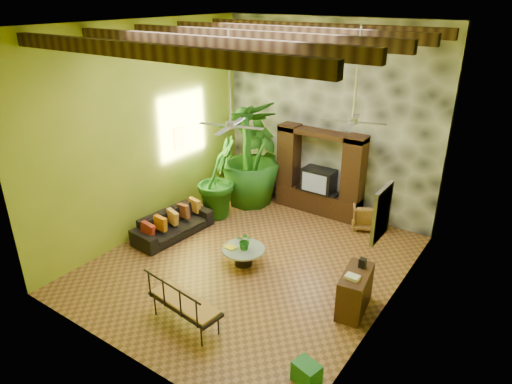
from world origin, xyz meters
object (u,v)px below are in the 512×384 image
Objects in this scene: wicker_armchair at (367,215)px; tall_plant_c at (249,153)px; tall_plant_b at (218,178)px; iron_bench at (182,302)px; entertainment_center at (319,178)px; ceiling_fan_back at (354,111)px; tall_plant_a at (260,157)px; coffee_table at (244,254)px; green_bin at (307,373)px; ceiling_fan_front at (230,115)px; side_console at (355,292)px; sofa at (173,224)px.

wicker_armchair is 3.53m from tall_plant_c.
wicker_armchair is 0.34× the size of tall_plant_b.
entertainment_center is at bearing 98.95° from iron_bench.
tall_plant_a is (-3.51, 1.95, -2.23)m from ceiling_fan_back.
green_bin is at bearing -37.90° from coffee_table.
ceiling_fan_front is (-0.20, -3.54, 2.44)m from entertainment_center.
tall_plant_a reaches higher than side_console.
ceiling_fan_front is at bearing -44.26° from tall_plant_b.
sofa is (-2.30, -3.22, -0.67)m from entertainment_center.
green_bin is at bearing 77.55° from wicker_armchair.
coffee_table is at bearing -91.75° from entertainment_center.
ceiling_fan_back is at bearing 75.94° from iron_bench.
ceiling_fan_front is at bearing -138.37° from ceiling_fan_back.
tall_plant_a is 0.67m from tall_plant_c.
ceiling_fan_front is at bearing -113.21° from coffee_table.
tall_plant_c reaches higher than entertainment_center.
wicker_armchair is (1.65, 3.41, -3.07)m from ceiling_fan_front.
side_console reaches higher than coffee_table.
tall_plant_c reaches higher than coffee_table.
wicker_armchair is (1.45, -0.13, -0.63)m from entertainment_center.
ceiling_fan_front is 0.79× the size of tall_plant_a.
tall_plant_a is (0.39, 3.24, 0.87)m from sofa.
green_bin is (4.56, -5.46, -1.00)m from tall_plant_a.
tall_plant_a reaches higher than coffee_table.
entertainment_center is 5.91× the size of green_bin.
tall_plant_c is (-1.66, 2.95, -1.93)m from ceiling_fan_front.
tall_plant_b is (0.21, 1.53, 0.77)m from sofa.
entertainment_center is 2.55× the size of coffee_table.
tall_plant_b is 1.39× the size of iron_bench.
wicker_armchair is at bearing -45.78° from sofa.
ceiling_fan_front is 1.21× the size of iron_bench.
coffee_table is 0.93× the size of side_console.
tall_plant_a reaches higher than entertainment_center.
sofa reaches higher than coffee_table.
entertainment_center is 1.29× the size of ceiling_fan_back.
wicker_armchair is (-0.15, 1.81, -3.07)m from ceiling_fan_back.
ceiling_fan_front is 4.06m from side_console.
tall_plant_c is at bearing 119.27° from iron_bench.
side_console is (2.32, 2.19, -0.13)m from iron_bench.
tall_plant_c is at bearing 122.87° from coffee_table.
tall_plant_b is (-1.89, 1.84, -2.33)m from ceiling_fan_front.
sofa is at bearing -125.51° from entertainment_center.
ceiling_fan_back is 3.46m from side_console.
ceiling_fan_front is 4.53m from tall_plant_a.
ceiling_fan_back is 0.63× the size of tall_plant_c.
ceiling_fan_front is 4.71m from green_bin.
ceiling_fan_back is at bearing 41.63° from ceiling_fan_front.
sofa is 0.70× the size of tall_plant_c.
tall_plant_b reaches higher than side_console.
entertainment_center is at bearing -30.09° from wicker_armchair.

